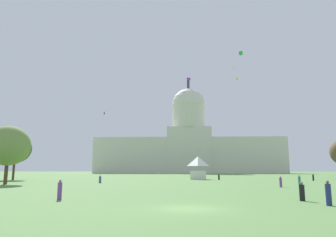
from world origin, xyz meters
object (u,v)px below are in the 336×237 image
Objects in this scene: person_purple_deep_crowd at (281,182)px; kite_gold_mid at (175,130)px; kite_violet_mid at (189,80)px; person_navy_back_right at (328,194)px; kite_cyan_low at (198,148)px; person_black_front_left at (302,192)px; person_teal_lawn_far_right at (299,181)px; event_tent at (198,167)px; tree_west_mid at (15,149)px; kite_green_high at (241,53)px; kite_black_mid at (104,113)px; kite_lime_low at (110,145)px; person_purple_lawn_far_left at (60,190)px; person_black_back_center at (219,177)px; person_black_back_left at (313,178)px; person_denim_front_center at (100,179)px; kite_white_high at (233,68)px; kite_yellow_high at (237,79)px; capitol_building at (189,145)px; tree_west_near at (8,146)px.

kite_gold_mid is (-17.45, 107.84, 21.32)m from person_purple_deep_crowd.
kite_violet_mid reaches higher than person_purple_deep_crowd.
person_navy_back_right is 165.92m from kite_cyan_low.
person_black_front_left is 27.01m from person_teal_lawn_far_right.
event_tent is 37.21m from person_purple_deep_crowd.
tree_west_mid is 75.64m from kite_green_high.
kite_black_mid is (-45.39, 51.08, 20.87)m from person_teal_lawn_far_right.
kite_lime_low is (-55.83, 107.16, 14.35)m from person_teal_lawn_far_right.
person_black_back_center is (19.71, 51.57, -0.10)m from person_purple_lawn_far_left.
kite_green_high is at bearing -79.18° from kite_black_mid.
kite_lime_low is 0.39× the size of kite_cyan_low.
person_black_back_left is at bearing -171.38° from person_purple_lawn_far_left.
kite_lime_low is at bearing 96.67° from person_black_front_left.
kite_gold_mid is at bearing -128.31° from person_denim_front_center.
kite_black_mid is (-46.97, 1.31, -20.33)m from kite_green_high.
person_purple_deep_crowd is (-15.47, -26.11, 0.03)m from person_black_back_left.
kite_white_high is 77.46m from kite_yellow_high.
capitol_building is 79.46× the size of person_purple_deep_crowd.
person_black_back_center is at bearing 129.29° from person_purple_deep_crowd.
kite_violet_mid reaches higher than person_teal_lawn_far_right.
kite_yellow_high is at bearing -25.71° from kite_black_mid.
kite_yellow_high reaches higher than person_black_back_center.
kite_yellow_high is (75.38, 103.26, 48.23)m from tree_west_mid.
kite_violet_mid is (44.73, 30.84, 26.48)m from tree_west_mid.
person_purple_deep_crowd reaches higher than person_black_back_left.
kite_violet_mid is at bearing -68.90° from person_navy_back_right.
kite_violet_mid is at bearing -69.88° from kite_black_mid.
person_black_back_left is 1.05× the size of person_denim_front_center.
kite_violet_mid is (18.57, 47.42, 33.49)m from person_denim_front_center.
kite_green_high is at bearing 113.68° from person_purple_deep_crowd.
person_black_back_left is at bearing 165.21° from person_denim_front_center.
tree_west_near is at bearing 99.73° from person_teal_lawn_far_right.
tree_west_mid reaches higher than event_tent.
person_black_back_center is at bearing -112.36° from kite_black_mid.
person_navy_back_right is 0.66× the size of kite_white_high.
person_teal_lawn_far_right is at bearing -111.30° from kite_lime_low.
person_black_back_left is at bearing -130.51° from kite_green_high.
kite_lime_low reaches higher than person_purple_lawn_far_left.
kite_lime_low reaches higher than person_teal_lawn_far_right.
tree_west_near is 17.24m from person_denim_front_center.
kite_lime_low is at bearing -128.68° from capitol_building.
person_navy_back_right is at bearing 130.29° from person_purple_lawn_far_left.
person_navy_back_right is at bearing -69.47° from person_purple_deep_crowd.
kite_green_high is at bearing 43.54° from tree_west_near.
kite_black_mid is at bearing -43.33° from person_black_back_left.
kite_black_mid is at bearing -106.92° from person_denim_front_center.
kite_violet_mid is at bearing 82.16° from person_black_front_left.
kite_white_high is at bearing 26.02° from tree_west_mid.
person_teal_lawn_far_right is (9.82, -26.36, 0.06)m from person_black_back_center.
person_navy_back_right is 89.22m from kite_green_high.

